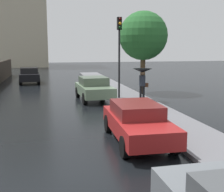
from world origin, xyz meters
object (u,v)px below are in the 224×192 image
car_black_near_kerb (29,75)px  street_tree_near (143,36)px  car_red_behind_camera (137,121)px  car_green_mid_road (94,88)px  pedestrian_with_umbrella_near (142,74)px  traffic_light (119,43)px

car_black_near_kerb → street_tree_near: 11.87m
car_black_near_kerb → car_red_behind_camera: bearing=100.7°
car_black_near_kerb → car_green_mid_road: car_black_near_kerb is taller
car_black_near_kerb → car_green_mid_road: size_ratio=0.97×
pedestrian_with_umbrella_near → car_black_near_kerb: bearing=130.7°
car_black_near_kerb → street_tree_near: (8.27, -7.86, 3.29)m
car_black_near_kerb → car_green_mid_road: (4.42, -9.95, 0.01)m
car_black_near_kerb → pedestrian_with_umbrella_near: pedestrian_with_umbrella_near is taller
pedestrian_with_umbrella_near → traffic_light: (-1.21, 0.86, 1.84)m
traffic_light → street_tree_near: street_tree_near is taller
car_red_behind_camera → pedestrian_with_umbrella_near: 7.69m
car_red_behind_camera → pedestrian_with_umbrella_near: (2.56, 7.19, 0.94)m
car_black_near_kerb → traffic_light: bearing=116.7°
car_black_near_kerb → traffic_light: size_ratio=0.81×
car_green_mid_road → traffic_light: (1.52, -0.35, 2.74)m
car_red_behind_camera → street_tree_near: (3.68, 10.50, 3.32)m
pedestrian_with_umbrella_near → street_tree_near: size_ratio=0.32×
street_tree_near → pedestrian_with_umbrella_near: bearing=-108.7°
street_tree_near → car_green_mid_road: bearing=-151.4°
car_red_behind_camera → car_black_near_kerb: bearing=105.5°
street_tree_near → car_red_behind_camera: bearing=-109.3°
car_green_mid_road → car_red_behind_camera: bearing=-91.9°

